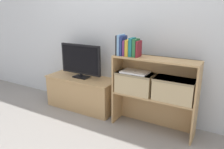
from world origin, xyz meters
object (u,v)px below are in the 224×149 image
(book_forest, at_px, (136,48))
(tv, at_px, (81,60))
(book_navy, at_px, (123,46))
(book_mustard, at_px, (129,48))
(tv_stand, at_px, (82,93))
(laptop, at_px, (135,72))
(book_charcoal, at_px, (119,45))
(storage_basket_right, at_px, (174,89))
(book_skyblue, at_px, (121,45))
(book_plum, at_px, (126,48))
(book_maroon, at_px, (139,49))
(book_teal, at_px, (132,47))
(storage_basket_left, at_px, (135,82))

(book_forest, bearing_deg, tv, 174.33)
(book_forest, bearing_deg, book_navy, 180.00)
(book_mustard, bearing_deg, tv_stand, 173.57)
(laptop, bearing_deg, tv_stand, 175.08)
(tv, height_order, book_charcoal, book_charcoal)
(tv_stand, height_order, tv, tv)
(storage_basket_right, bearing_deg, book_skyblue, -178.82)
(book_forest, relative_size, storage_basket_right, 0.45)
(book_charcoal, relative_size, book_skyblue, 0.96)
(book_charcoal, height_order, book_skyblue, book_skyblue)
(book_plum, bearing_deg, storage_basket_right, 1.30)
(book_skyblue, height_order, laptop, book_skyblue)
(storage_basket_right, bearing_deg, book_charcoal, -178.87)
(book_skyblue, bearing_deg, book_mustard, 0.00)
(tv_stand, relative_size, book_navy, 4.61)
(book_plum, height_order, book_maroon, book_maroon)
(book_plum, distance_m, book_teal, 0.08)
(storage_basket_left, height_order, laptop, laptop)
(book_plum, distance_m, book_forest, 0.13)
(book_maroon, bearing_deg, book_teal, 180.00)
(book_navy, distance_m, storage_basket_right, 0.74)
(tv, relative_size, book_mustard, 3.40)
(tv_stand, bearing_deg, book_teal, -6.10)
(book_plum, xyz_separation_m, book_teal, (0.08, 0.00, 0.02))
(storage_basket_left, bearing_deg, book_plum, -173.77)
(tv, relative_size, storage_basket_left, 1.44)
(book_charcoal, height_order, laptop, book_charcoal)
(book_teal, height_order, laptop, book_teal)
(tv_stand, height_order, book_forest, book_forest)
(book_forest, bearing_deg, book_skyblue, 180.00)
(book_charcoal, distance_m, book_teal, 0.17)
(tv, xyz_separation_m, book_plum, (0.73, -0.08, 0.25))
(tv, xyz_separation_m, book_forest, (0.85, -0.08, 0.26))
(tv, relative_size, book_forest, 3.19)
(tv_stand, relative_size, book_mustard, 5.50)
(tv, relative_size, book_skyblue, 2.67)
(book_plum, bearing_deg, book_forest, 0.00)
(book_navy, height_order, book_forest, book_navy)
(book_maroon, height_order, laptop, book_maroon)
(book_teal, bearing_deg, book_maroon, 0.00)
(book_skyblue, bearing_deg, book_charcoal, -180.00)
(book_teal, bearing_deg, book_forest, 0.00)
(book_skyblue, bearing_deg, storage_basket_left, 4.13)
(book_mustard, distance_m, storage_basket_left, 0.41)
(storage_basket_right, bearing_deg, book_teal, -178.49)
(book_maroon, bearing_deg, tv, 174.56)
(laptop, bearing_deg, book_mustard, -170.95)
(book_plum, bearing_deg, book_maroon, 0.00)
(tv_stand, height_order, laptop, laptop)
(tv_stand, distance_m, book_plum, 1.03)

